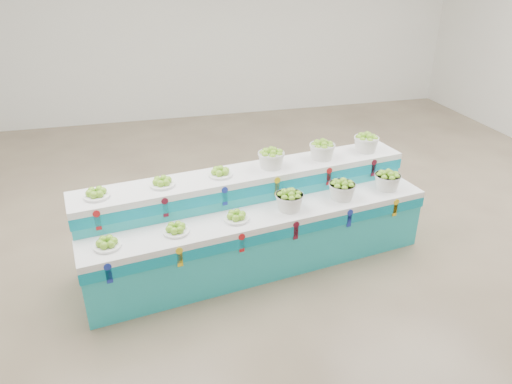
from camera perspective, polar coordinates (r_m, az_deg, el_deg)
ground at (r=6.25m, az=5.85°, el=-4.08°), size 10.00×10.00×0.00m
back_wall at (r=10.26m, az=-3.74°, el=20.07°), size 10.00×0.00×10.00m
display_stand at (r=5.32m, az=-0.00°, el=-3.46°), size 3.95×1.54×1.02m
plate_lower_left at (r=4.67m, az=-17.46°, el=-5.80°), size 0.30×0.30×0.10m
plate_lower_mid at (r=4.74m, az=-9.59°, el=-4.30°), size 0.30×0.30×0.10m
plate_lower_right at (r=4.89m, az=-2.38°, el=-2.86°), size 0.30×0.30×0.10m
basket_lower_left at (r=5.08m, az=4.02°, el=-0.94°), size 0.34×0.34×0.22m
basket_lower_mid at (r=5.38m, az=10.28°, el=0.34°), size 0.34×0.34×0.22m
basket_lower_right at (r=5.72m, az=15.48°, el=1.41°), size 0.34×0.34×0.22m
plate_upper_left at (r=4.95m, az=-18.62°, el=-0.07°), size 0.30×0.30×0.10m
plate_upper_mid at (r=5.02m, az=-11.20°, el=1.25°), size 0.30×0.30×0.10m
plate_upper_right at (r=5.16m, az=-4.32°, el=2.46°), size 0.30×0.30×0.10m
basket_upper_left at (r=5.34m, az=1.83°, el=4.10°), size 0.34×0.34×0.22m
basket_upper_mid at (r=5.63m, az=7.94°, el=5.07°), size 0.34×0.34×0.22m
basket_upper_right at (r=5.95m, az=13.08°, el=5.84°), size 0.34×0.34×0.22m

